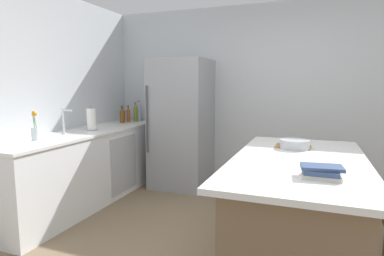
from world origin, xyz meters
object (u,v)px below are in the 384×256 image
sink_faucet (64,121)px  paper_towel_roll (91,120)px  kitchen_island (297,212)px  olive_oil_bottle (135,114)px  cookbook_stack (322,172)px  refrigerator (182,124)px  soda_bottle (139,113)px  whiskey_bottle (122,116)px  cutting_board (293,147)px  mixing_bowl (295,144)px  flower_vase (35,131)px  vinegar_bottle (128,115)px

sink_faucet → paper_towel_roll: 0.40m
kitchen_island → olive_oil_bottle: size_ratio=6.59×
kitchen_island → cookbook_stack: bearing=-73.3°
refrigerator → paper_towel_roll: refrigerator is taller
refrigerator → soda_bottle: size_ratio=5.76×
whiskey_bottle → cutting_board: (2.54, -1.08, -0.10)m
olive_oil_bottle → refrigerator: bearing=-5.5°
cookbook_stack → mixing_bowl: mixing_bowl is taller
cookbook_stack → refrigerator: bearing=130.6°
paper_towel_roll → soda_bottle: 1.13m
olive_oil_bottle → cookbook_stack: (2.66, -2.23, -0.09)m
sink_faucet → cutting_board: sink_faucet is taller
soda_bottle → mixing_bowl: bearing=-30.1°
refrigerator → paper_towel_roll: 1.27m
soda_bottle → cutting_board: bearing=-29.3°
paper_towel_roll → flower_vase: bearing=-94.9°
refrigerator → whiskey_bottle: bearing=-173.0°
sink_faucet → soda_bottle: size_ratio=0.94×
soda_bottle → whiskey_bottle: bearing=-113.1°
paper_towel_roll → olive_oil_bottle: 1.03m
soda_bottle → vinegar_bottle: size_ratio=1.25×
flower_vase → whiskey_bottle: (-0.02, 1.66, 0.00)m
paper_towel_roll → cookbook_stack: size_ratio=1.17×
paper_towel_roll → cookbook_stack: (2.68, -1.20, -0.10)m
refrigerator → olive_oil_bottle: refrigerator is taller
refrigerator → cutting_board: refrigerator is taller
paper_towel_roll → kitchen_island: bearing=-15.3°
flower_vase → mixing_bowl: 2.59m
kitchen_island → cookbook_stack: (0.15, -0.51, 0.48)m
cookbook_stack → olive_oil_bottle: bearing=139.9°
olive_oil_bottle → cutting_board: 2.74m
flower_vase → vinegar_bottle: flower_vase is taller
sink_faucet → flower_vase: size_ratio=0.98×
refrigerator → cookbook_stack: size_ratio=6.91×
vinegar_bottle → whiskey_bottle: 0.11m
kitchen_island → cutting_board: (-0.08, 0.46, 0.45)m
sink_faucet → whiskey_bottle: bearing=90.7°
paper_towel_roll → cutting_board: bearing=-5.5°
refrigerator → cookbook_stack: (1.85, -2.16, 0.02)m
whiskey_bottle → cookbook_stack: (2.77, -2.04, -0.07)m
soda_bottle → cutting_board: 2.78m
cookbook_stack → kitchen_island: bearing=106.7°
soda_bottle → vinegar_bottle: (-0.08, -0.18, -0.03)m
sink_faucet → flower_vase: (0.01, -0.43, -0.06)m
olive_oil_bottle → whiskey_bottle: (-0.11, -0.19, -0.02)m
mixing_bowl → vinegar_bottle: bearing=154.0°
refrigerator → soda_bottle: refrigerator is taller
olive_oil_bottle → cookbook_stack: size_ratio=1.12×
paper_towel_roll → mixing_bowl: size_ratio=1.19×
mixing_bowl → paper_towel_roll: bearing=173.4°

